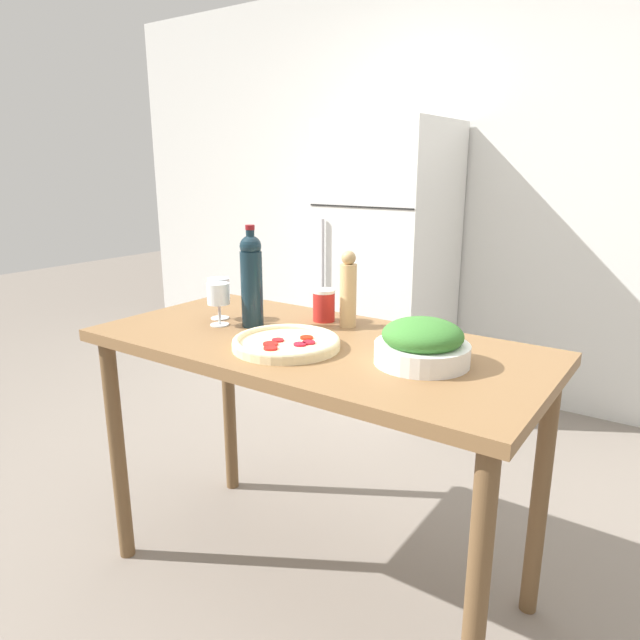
% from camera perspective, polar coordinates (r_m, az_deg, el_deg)
% --- Properties ---
extents(ground_plane, '(14.00, 14.00, 0.00)m').
position_cam_1_polar(ground_plane, '(2.27, -0.56, -24.50)').
color(ground_plane, slate).
extents(wall_back, '(6.40, 0.06, 2.60)m').
position_cam_1_polar(wall_back, '(3.67, 19.05, 12.04)').
color(wall_back, silver).
rests_on(wall_back, ground_plane).
extents(refrigerator, '(0.68, 0.73, 1.71)m').
position_cam_1_polar(refrigerator, '(3.58, 6.77, 5.49)').
color(refrigerator, silver).
rests_on(refrigerator, ground_plane).
extents(prep_counter, '(1.47, 0.71, 0.91)m').
position_cam_1_polar(prep_counter, '(1.87, -0.62, -5.42)').
color(prep_counter, brown).
rests_on(prep_counter, ground_plane).
extents(wine_bottle, '(0.08, 0.08, 0.35)m').
position_cam_1_polar(wine_bottle, '(1.97, -6.86, 4.11)').
color(wine_bottle, '#142833').
rests_on(wine_bottle, prep_counter).
extents(wine_glass_near, '(0.08, 0.08, 0.15)m').
position_cam_1_polar(wine_glass_near, '(2.01, -10.13, 2.37)').
color(wine_glass_near, silver).
rests_on(wine_glass_near, prep_counter).
extents(wine_glass_far, '(0.08, 0.08, 0.15)m').
position_cam_1_polar(wine_glass_far, '(2.10, -10.09, 2.92)').
color(wine_glass_far, silver).
rests_on(wine_glass_far, prep_counter).
extents(pepper_mill, '(0.06, 0.06, 0.26)m').
position_cam_1_polar(pepper_mill, '(1.96, 2.86, 2.97)').
color(pepper_mill, tan).
rests_on(pepper_mill, prep_counter).
extents(salad_bowl, '(0.27, 0.27, 0.13)m').
position_cam_1_polar(salad_bowl, '(1.63, 10.19, -2.35)').
color(salad_bowl, white).
rests_on(salad_bowl, prep_counter).
extents(homemade_pizza, '(0.33, 0.33, 0.03)m').
position_cam_1_polar(homemade_pizza, '(1.75, -3.40, -2.29)').
color(homemade_pizza, beige).
rests_on(homemade_pizza, prep_counter).
extents(salt_canister, '(0.08, 0.08, 0.12)m').
position_cam_1_polar(salt_canister, '(2.04, 0.39, 1.50)').
color(salt_canister, '#B2231E').
rests_on(salt_canister, prep_counter).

